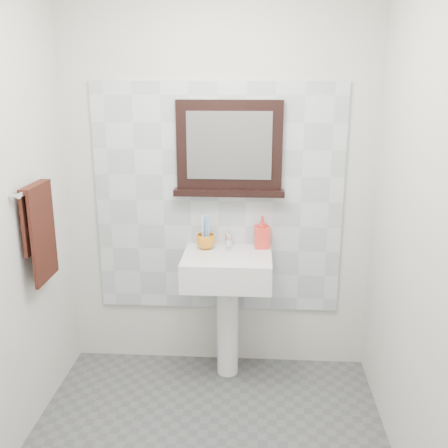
{
  "coord_description": "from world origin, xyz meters",
  "views": [
    {
      "loc": [
        0.25,
        -2.2,
        1.95
      ],
      "look_at": [
        0.07,
        0.55,
        1.15
      ],
      "focal_mm": 42.0,
      "sensor_mm": 36.0,
      "label": 1
    }
  ],
  "objects_px": {
    "toothbrush_cup": "(206,241)",
    "hand_towel": "(39,225)",
    "soap_dispenser": "(262,232)",
    "framed_mirror": "(229,151)",
    "pedestal_sink": "(227,282)"
  },
  "relations": [
    {
      "from": "framed_mirror",
      "to": "soap_dispenser",
      "type": "bearing_deg",
      "value": -10.67
    },
    {
      "from": "toothbrush_cup",
      "to": "hand_towel",
      "type": "xyz_separation_m",
      "value": [
        -0.87,
        -0.49,
        0.23
      ]
    },
    {
      "from": "toothbrush_cup",
      "to": "soap_dispenser",
      "type": "height_order",
      "value": "soap_dispenser"
    },
    {
      "from": "hand_towel",
      "to": "pedestal_sink",
      "type": "bearing_deg",
      "value": 20.78
    },
    {
      "from": "pedestal_sink",
      "to": "framed_mirror",
      "type": "distance_m",
      "value": 0.83
    },
    {
      "from": "soap_dispenser",
      "to": "framed_mirror",
      "type": "distance_m",
      "value": 0.56
    },
    {
      "from": "pedestal_sink",
      "to": "soap_dispenser",
      "type": "bearing_deg",
      "value": 34.17
    },
    {
      "from": "soap_dispenser",
      "to": "hand_towel",
      "type": "xyz_separation_m",
      "value": [
        -1.23,
        -0.53,
        0.18
      ]
    },
    {
      "from": "pedestal_sink",
      "to": "toothbrush_cup",
      "type": "relative_size",
      "value": 7.98
    },
    {
      "from": "soap_dispenser",
      "to": "framed_mirror",
      "type": "relative_size",
      "value": 0.3
    },
    {
      "from": "toothbrush_cup",
      "to": "soap_dispenser",
      "type": "relative_size",
      "value": 0.58
    },
    {
      "from": "pedestal_sink",
      "to": "soap_dispenser",
      "type": "xyz_separation_m",
      "value": [
        0.22,
        0.15,
        0.29
      ]
    },
    {
      "from": "toothbrush_cup",
      "to": "soap_dispenser",
      "type": "bearing_deg",
      "value": 7.13
    },
    {
      "from": "soap_dispenser",
      "to": "pedestal_sink",
      "type": "bearing_deg",
      "value": -153.26
    },
    {
      "from": "pedestal_sink",
      "to": "hand_towel",
      "type": "distance_m",
      "value": 1.18
    }
  ]
}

